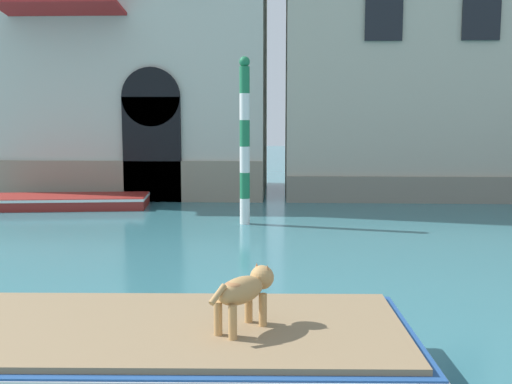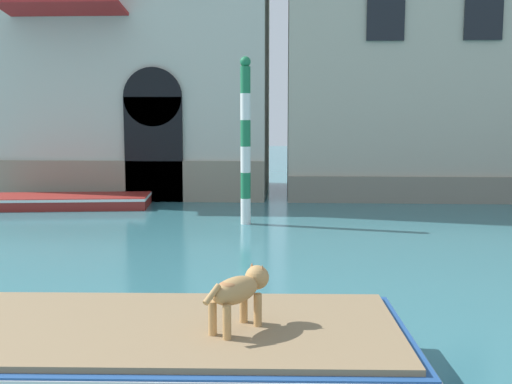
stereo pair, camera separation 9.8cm
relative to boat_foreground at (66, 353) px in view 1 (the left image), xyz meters
name	(u,v)px [view 1 (the left image)]	position (x,y,z in m)	size (l,w,h in m)	color
boat_foreground	(66,353)	(0.00, 0.00, 0.00)	(7.32, 2.62, 0.67)	#234C8C
dog_on_deck	(245,290)	(1.88, -0.06, 0.72)	(0.62, 0.80, 0.62)	tan
boat_moored_near_palazzo	(65,201)	(-4.51, 12.39, -0.15)	(5.28, 2.39, 0.38)	maroon
mooring_pole_0	(245,141)	(1.30, 9.69, 1.85)	(0.28, 0.28, 4.36)	white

